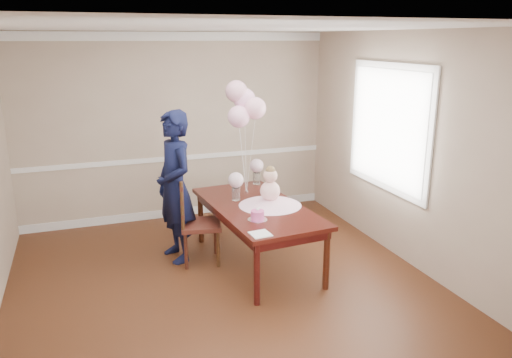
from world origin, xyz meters
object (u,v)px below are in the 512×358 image
object	(u,v)px
dining_chair_seat	(201,225)
dining_table_top	(257,208)
birthday_cake	(257,215)
woman	(175,187)

from	to	relation	value
dining_chair_seat	dining_table_top	bearing A→B (deg)	-13.45
birthday_cake	dining_chair_seat	distance (m)	0.91
dining_chair_seat	woman	size ratio (longest dim) A/B	0.25
birthday_cake	woman	xyz separation A→B (m)	(-0.71, 0.91, 0.13)
dining_chair_seat	woman	xyz separation A→B (m)	(-0.25, 0.19, 0.44)
dining_table_top	dining_chair_seat	xyz separation A→B (m)	(-0.62, 0.27, -0.23)
dining_table_top	dining_chair_seat	distance (m)	0.71
birthday_cake	dining_chair_seat	bearing A→B (deg)	122.47
birthday_cake	dining_chair_seat	xyz separation A→B (m)	(-0.46, 0.72, -0.31)
birthday_cake	dining_chair_seat	size ratio (longest dim) A/B	0.32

